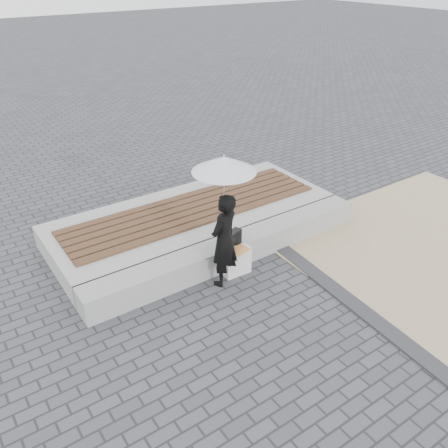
{
  "coord_description": "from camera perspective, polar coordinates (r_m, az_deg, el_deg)",
  "views": [
    {
      "loc": [
        -3.67,
        -3.52,
        4.27
      ],
      "look_at": [
        -0.43,
        1.21,
        1.0
      ],
      "focal_mm": 37.61,
      "sensor_mm": 36.0,
      "label": 1
    }
  ],
  "objects": [
    {
      "name": "canvas_tote",
      "position": [
        7.19,
        1.57,
        -4.56
      ],
      "size": [
        0.43,
        0.2,
        0.45
      ],
      "primitive_type": "cube",
      "rotation": [
        0.0,
        0.0,
        -0.04
      ],
      "color": "silver",
      "rests_on": "ground"
    },
    {
      "name": "timber_platform",
      "position": [
        8.36,
        -3.75,
        0.54
      ],
      "size": [
        5.0,
        2.0,
        0.4
      ],
      "primitive_type": "cube",
      "color": "#AAA9A4",
      "rests_on": "ground"
    },
    {
      "name": "magazine",
      "position": [
        7.02,
        1.84,
        -3.2
      ],
      "size": [
        0.33,
        0.26,
        0.01
      ],
      "primitive_type": "cube",
      "rotation": [
        0.0,
        0.0,
        0.16
      ],
      "color": "#ED3F54",
      "rests_on": "canvas_tote"
    },
    {
      "name": "edging_band",
      "position": [
        6.84,
        16.74,
        -10.28
      ],
      "size": [
        0.61,
        5.2,
        0.04
      ],
      "primitive_type": "cube",
      "rotation": [
        0.0,
        0.0,
        -0.07
      ],
      "color": "#313134",
      "rests_on": "ground"
    },
    {
      "name": "woman",
      "position": [
        6.74,
        0.0,
        -2.02
      ],
      "size": [
        0.62,
        0.52,
        1.45
      ],
      "primitive_type": "imported",
      "rotation": [
        0.0,
        0.0,
        3.52
      ],
      "color": "black",
      "rests_on": "ground"
    },
    {
      "name": "parasol",
      "position": [
        6.2,
        0.0,
        7.29
      ],
      "size": [
        0.87,
        0.87,
        1.11
      ],
      "rotation": [
        0.0,
        0.0,
        -0.42
      ],
      "color": "#B7B7BD",
      "rests_on": "ground"
    },
    {
      "name": "handbag",
      "position": [
        7.15,
        0.99,
        -1.87
      ],
      "size": [
        0.37,
        0.23,
        0.25
      ],
      "primitive_type": "cube",
      "rotation": [
        0.0,
        0.0,
        0.34
      ],
      "color": "black",
      "rests_on": "seating_ledge"
    },
    {
      "name": "seating_ledge",
      "position": [
        7.5,
        1.0,
        -3.15
      ],
      "size": [
        5.0,
        0.45,
        0.4
      ],
      "primitive_type": "cube",
      "color": "#979792",
      "rests_on": "ground"
    },
    {
      "name": "ground",
      "position": [
        6.64,
        9.14,
        -10.77
      ],
      "size": [
        80.0,
        80.0,
        0.0
      ],
      "primitive_type": "plane",
      "color": "#454549",
      "rests_on": "ground"
    },
    {
      "name": "timber_decking",
      "position": [
        8.26,
        -3.8,
        1.87
      ],
      "size": [
        4.6,
        1.2,
        0.04
      ],
      "primitive_type": null,
      "color": "brown",
      "rests_on": "timber_platform"
    }
  ]
}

